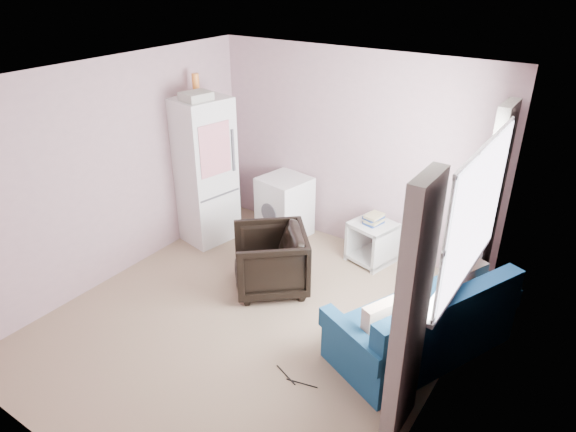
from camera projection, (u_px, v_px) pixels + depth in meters
name	position (u px, v px, depth m)	size (l,w,h in m)	color
room	(250.00, 215.00, 4.80)	(3.84, 4.24, 2.54)	#977C63
armchair	(270.00, 257.00, 5.74)	(0.78, 0.73, 0.81)	black
fridge	(203.00, 170.00, 6.60)	(0.77, 0.77, 2.16)	silver
washing_machine	(285.00, 205.00, 6.89)	(0.68, 0.68, 0.82)	silver
side_table	(372.00, 239.00, 6.31)	(0.58, 0.58, 0.65)	#BBBBB7
sofa	(424.00, 326.00, 4.84)	(1.48, 1.98, 0.81)	navy
window_dressing	(458.00, 250.00, 4.50)	(0.17, 2.62, 2.18)	white
floor_cables	(294.00, 379.00, 4.62)	(0.46, 0.12, 0.01)	black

